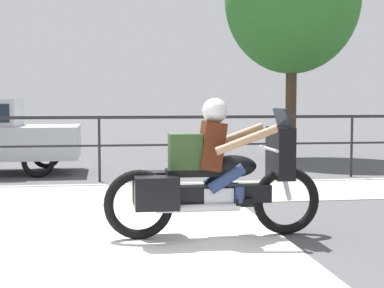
# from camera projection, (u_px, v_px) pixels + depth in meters

# --- Properties ---
(ground_plane) EXTENTS (120.00, 120.00, 0.00)m
(ground_plane) POSITION_uv_depth(u_px,v_px,m) (96.00, 243.00, 6.46)
(ground_plane) COLOR #4C4C4F
(sidewalk_band) EXTENTS (44.00, 2.40, 0.01)m
(sidewalk_band) POSITION_uv_depth(u_px,v_px,m) (99.00, 194.00, 9.81)
(sidewalk_band) COLOR #99968E
(sidewalk_band) RESTS_ON ground
(crosswalk_band) EXTENTS (3.58, 6.00, 0.01)m
(crosswalk_band) POSITION_uv_depth(u_px,v_px,m) (128.00, 246.00, 6.31)
(crosswalk_band) COLOR silver
(crosswalk_band) RESTS_ON ground
(fence_railing) EXTENTS (36.00, 0.05, 1.27)m
(fence_railing) POSITION_uv_depth(u_px,v_px,m) (99.00, 130.00, 11.23)
(fence_railing) COLOR #232326
(fence_railing) RESTS_ON ground
(motorcycle) EXTENTS (2.51, 0.76, 1.59)m
(motorcycle) POSITION_uv_depth(u_px,v_px,m) (213.00, 175.00, 6.69)
(motorcycle) COLOR black
(motorcycle) RESTS_ON ground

